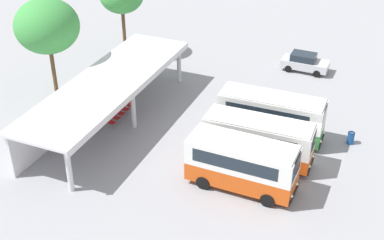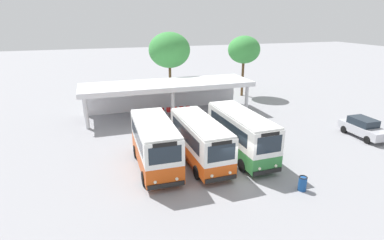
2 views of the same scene
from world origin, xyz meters
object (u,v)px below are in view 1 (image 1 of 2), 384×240
(city_bus_middle_cream, at_px, (271,115))
(waiting_chair_fifth_seat, at_px, (130,104))
(parked_car_flank, at_px, (305,62))
(waiting_chair_fourth_seat, at_px, (125,108))
(waiting_chair_second_from_end, at_px, (116,117))
(city_bus_nearest_orange, at_px, (242,163))
(litter_bin_apron, at_px, (351,138))
(waiting_chair_middle_seat, at_px, (120,113))
(waiting_chair_end_by_column, at_px, (111,121))
(city_bus_second_in_row, at_px, (258,139))

(city_bus_middle_cream, distance_m, waiting_chair_fifth_seat, 11.08)
(parked_car_flank, xyz_separation_m, waiting_chair_fourth_seat, (-12.98, 10.88, -0.30))
(city_bus_middle_cream, height_order, waiting_chair_second_from_end, city_bus_middle_cream)
(city_bus_nearest_orange, xyz_separation_m, litter_bin_apron, (7.66, -5.51, -1.36))
(waiting_chair_middle_seat, relative_size, waiting_chair_fourth_seat, 1.00)
(waiting_chair_end_by_column, distance_m, waiting_chair_fourth_seat, 2.08)
(city_bus_middle_cream, relative_size, litter_bin_apron, 8.28)
(parked_car_flank, distance_m, waiting_chair_fifth_seat, 16.38)
(waiting_chair_second_from_end, bearing_deg, waiting_chair_fourth_seat, -0.47)
(waiting_chair_second_from_end, xyz_separation_m, waiting_chair_fifth_seat, (2.08, -0.06, 0.00))
(city_bus_second_in_row, xyz_separation_m, litter_bin_apron, (4.51, -5.44, -1.26))
(city_bus_middle_cream, bearing_deg, waiting_chair_second_from_end, 103.58)
(waiting_chair_end_by_column, relative_size, waiting_chair_middle_seat, 1.00)
(waiting_chair_fourth_seat, xyz_separation_m, waiting_chair_fifth_seat, (0.69, -0.05, 0.00))
(parked_car_flank, relative_size, waiting_chair_end_by_column, 4.77)
(city_bus_second_in_row, xyz_separation_m, waiting_chair_middle_seat, (1.18, 11.07, -1.19))
(city_bus_middle_cream, bearing_deg, litter_bin_apron, -76.04)
(waiting_chair_end_by_column, height_order, waiting_chair_middle_seat, same)
(waiting_chair_middle_seat, height_order, waiting_chair_fourth_seat, same)
(waiting_chair_fifth_seat, xyz_separation_m, litter_bin_apron, (1.95, -16.45, -0.07))
(city_bus_nearest_orange, relative_size, waiting_chair_end_by_column, 7.91)
(waiting_chair_fourth_seat, relative_size, litter_bin_apron, 0.96)
(city_bus_nearest_orange, height_order, city_bus_middle_cream, city_bus_nearest_orange)
(parked_car_flank, xyz_separation_m, waiting_chair_second_from_end, (-14.36, 10.89, -0.30))
(waiting_chair_fifth_seat, relative_size, litter_bin_apron, 0.96)
(parked_car_flank, height_order, litter_bin_apron, parked_car_flank)
(city_bus_second_in_row, xyz_separation_m, waiting_chair_fifth_seat, (2.56, 11.02, -1.19))
(litter_bin_apron, bearing_deg, waiting_chair_fourth_seat, 99.09)
(city_bus_middle_cream, bearing_deg, waiting_chair_middle_seat, 100.14)
(city_bus_middle_cream, bearing_deg, waiting_chair_fifth_seat, 93.07)
(city_bus_nearest_orange, height_order, litter_bin_apron, city_bus_nearest_orange)
(city_bus_middle_cream, distance_m, waiting_chair_end_by_column, 11.62)
(city_bus_middle_cream, relative_size, waiting_chair_middle_seat, 8.67)
(waiting_chair_fifth_seat, height_order, litter_bin_apron, litter_bin_apron)
(waiting_chair_second_from_end, relative_size, waiting_chair_fourth_seat, 1.00)
(waiting_chair_second_from_end, bearing_deg, waiting_chair_end_by_column, -179.73)
(waiting_chair_end_by_column, height_order, waiting_chair_fourth_seat, same)
(city_bus_middle_cream, distance_m, parked_car_flank, 11.74)
(city_bus_second_in_row, relative_size, waiting_chair_fifth_seat, 8.45)
(waiting_chair_fourth_seat, relative_size, waiting_chair_fifth_seat, 1.00)
(parked_car_flank, relative_size, waiting_chair_second_from_end, 4.77)
(city_bus_second_in_row, bearing_deg, waiting_chair_middle_seat, 83.94)
(waiting_chair_second_from_end, bearing_deg, city_bus_middle_cream, -76.42)
(city_bus_middle_cream, bearing_deg, waiting_chair_fourth_seat, 96.63)
(parked_car_flank, height_order, waiting_chair_middle_seat, parked_car_flank)
(city_bus_nearest_orange, bearing_deg, litter_bin_apron, -35.73)
(city_bus_second_in_row, xyz_separation_m, waiting_chair_fourth_seat, (1.87, 11.06, -1.19))
(city_bus_middle_cream, xyz_separation_m, parked_car_flank, (11.69, 0.15, -0.98))
(city_bus_middle_cream, xyz_separation_m, waiting_chair_fourth_seat, (-1.28, 11.04, -1.29))
(waiting_chair_fourth_seat, bearing_deg, city_bus_second_in_row, -99.59)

